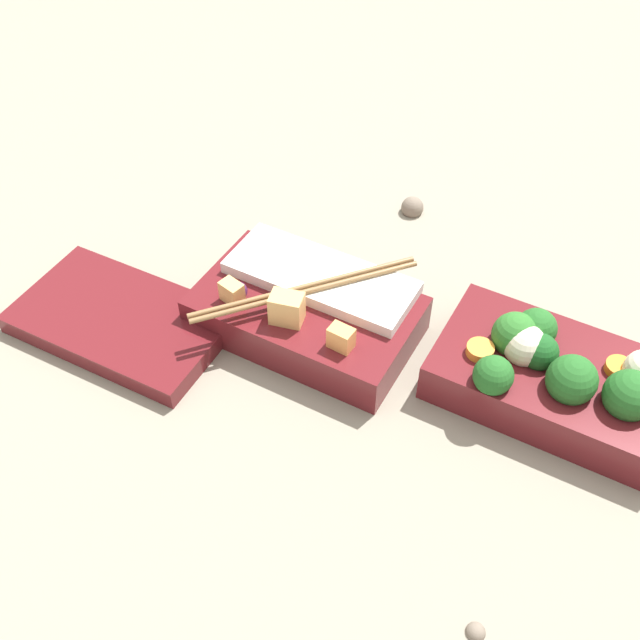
# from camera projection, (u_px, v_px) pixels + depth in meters

# --- Properties ---
(ground_plane) EXTENTS (3.00, 3.00, 0.00)m
(ground_plane) POSITION_uv_depth(u_px,v_px,m) (425.00, 353.00, 0.71)
(ground_plane) COLOR gray
(bento_tray_vegetable) EXTENTS (0.21, 0.12, 0.07)m
(bento_tray_vegetable) POSITION_uv_depth(u_px,v_px,m) (560.00, 375.00, 0.65)
(bento_tray_vegetable) COLOR maroon
(bento_tray_vegetable) RESTS_ON ground_plane
(bento_tray_rice) EXTENTS (0.21, 0.18, 0.07)m
(bento_tray_rice) POSITION_uv_depth(u_px,v_px,m) (307.00, 310.00, 0.71)
(bento_tray_rice) COLOR maroon
(bento_tray_rice) RESTS_ON ground_plane
(bento_lid) EXTENTS (0.21, 0.12, 0.02)m
(bento_lid) POSITION_uv_depth(u_px,v_px,m) (121.00, 321.00, 0.73)
(bento_lid) COLOR maroon
(bento_lid) RESTS_ON ground_plane
(pebble_0) EXTENTS (0.01, 0.01, 0.01)m
(pebble_0) POSITION_uv_depth(u_px,v_px,m) (476.00, 630.00, 0.53)
(pebble_0) COLOR #7A6B5B
(pebble_0) RESTS_ON ground_plane
(pebble_1) EXTENTS (0.03, 0.03, 0.03)m
(pebble_1) POSITION_uv_depth(u_px,v_px,m) (412.00, 207.00, 0.85)
(pebble_1) COLOR #7A6B5B
(pebble_1) RESTS_ON ground_plane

